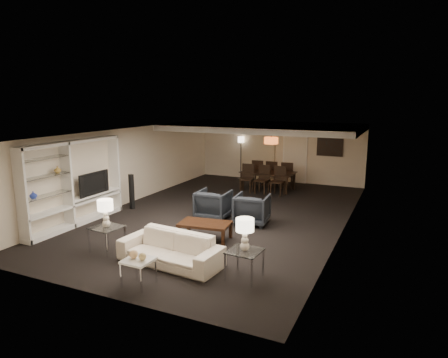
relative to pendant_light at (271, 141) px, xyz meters
name	(u,v)px	position (x,y,z in m)	size (l,w,h in m)	color
floor	(224,215)	(-0.30, -3.50, -1.92)	(11.00, 11.00, 0.00)	black
ceiling	(224,132)	(-0.30, -3.50, 0.58)	(7.00, 11.00, 0.02)	silver
wall_back	(279,152)	(-0.30, 2.00, -0.67)	(7.00, 0.02, 2.50)	beige
wall_front	(92,228)	(-0.30, -9.00, -0.67)	(7.00, 0.02, 2.50)	beige
wall_left	(129,166)	(-3.80, -3.50, -0.67)	(0.02, 11.00, 2.50)	beige
wall_right	(346,185)	(3.20, -3.50, -0.67)	(0.02, 11.00, 2.50)	beige
ceiling_soffit	(264,127)	(-0.30, 0.00, 0.48)	(7.00, 4.00, 0.20)	silver
curtains	(258,152)	(-1.20, 1.92, -0.72)	(1.50, 0.12, 2.40)	beige
door	(295,157)	(0.40, 1.97, -0.87)	(0.90, 0.05, 2.10)	silver
painting	(330,147)	(1.80, 1.96, -0.37)	(0.95, 0.04, 0.65)	#142D38
media_unit	(74,183)	(-3.61, -6.10, -0.74)	(0.38, 3.40, 2.35)	white
pendant_light	(271,141)	(0.00, 0.00, 0.00)	(0.52, 0.52, 0.24)	#D8591E
sofa	(170,249)	(0.18, -7.28, -1.59)	(2.27, 0.89, 0.66)	beige
coffee_table	(205,231)	(0.18, -5.68, -1.70)	(1.24, 0.73, 0.45)	black
armchair_left	(214,204)	(-0.42, -3.98, -1.50)	(0.90, 0.93, 0.84)	black
armchair_right	(252,209)	(0.78, -3.98, -1.50)	(0.90, 0.93, 0.84)	black
side_table_left	(107,239)	(-1.52, -7.28, -1.63)	(0.62, 0.62, 0.58)	silver
side_table_right	(244,264)	(1.88, -7.28, -1.63)	(0.62, 0.62, 0.58)	white
table_lamp_left	(106,213)	(-1.52, -7.28, -1.02)	(0.35, 0.35, 0.64)	beige
table_lamp_right	(245,235)	(1.88, -7.28, -1.02)	(0.35, 0.35, 0.64)	beige
marble_table	(139,272)	(0.18, -8.38, -1.66)	(0.52, 0.52, 0.52)	white
gold_gourd_a	(134,254)	(0.08, -8.38, -1.32)	(0.17, 0.17, 0.17)	#DEAD75
gold_gourd_b	(142,257)	(0.28, -8.38, -1.33)	(0.15, 0.15, 0.15)	tan
television	(91,183)	(-3.58, -5.50, -0.85)	(0.15, 1.12, 0.65)	black
vase_blue	(33,195)	(-3.61, -7.43, -0.77)	(0.18, 0.18, 0.19)	#293FB2
vase_amber	(57,170)	(-3.61, -6.63, -0.27)	(0.18, 0.18, 0.18)	#B68B3C
floor_speaker	(132,192)	(-3.23, -4.13, -1.36)	(0.12, 0.12, 1.12)	black
dining_table	(268,181)	(-0.16, 0.18, -1.57)	(1.99, 1.11, 0.70)	black
chair_nl	(247,178)	(-0.76, -0.47, -1.40)	(0.48, 0.48, 1.04)	black
chair_nm	(262,180)	(-0.16, -0.47, -1.40)	(0.48, 0.48, 1.04)	black
chair_nr	(278,181)	(0.44, -0.47, -1.40)	(0.48, 0.48, 1.04)	black
chair_fl	(259,172)	(-0.76, 0.83, -1.40)	(0.48, 0.48, 1.04)	black
chair_fm	(273,174)	(-0.16, 0.83, -1.40)	(0.48, 0.48, 1.04)	black
chair_fr	(288,175)	(0.44, 0.83, -1.40)	(0.48, 0.48, 1.04)	black
floor_lamp	(241,158)	(-1.90, 1.70, -1.00)	(0.27, 0.27, 1.83)	black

